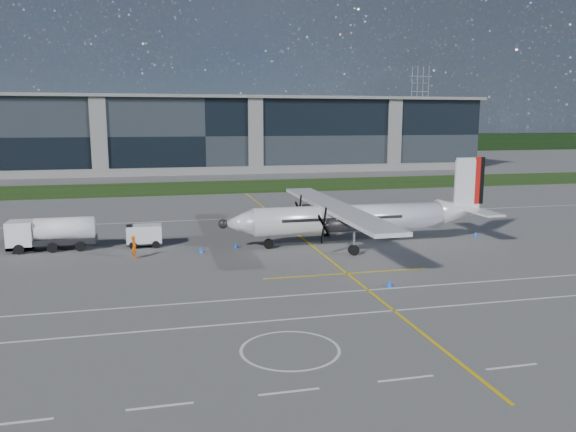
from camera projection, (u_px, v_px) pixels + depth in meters
ground at (225, 193)px, 82.83m from camera, size 400.00×400.00×0.00m
grass_strip at (219, 187)px, 90.51m from camera, size 400.00×18.00×0.04m
terminal_building at (201, 135)px, 119.94m from camera, size 120.00×20.00×15.00m
tree_line at (186, 145)px, 178.26m from camera, size 400.00×6.00×6.00m
pylon_east at (419, 108)px, 205.11m from camera, size 9.00×4.60×30.00m
yellow_taxiway_centerline at (293, 231)px, 54.74m from camera, size 0.20×70.00×0.01m
white_lane_line at (343, 315)px, 31.03m from camera, size 90.00×0.15×0.01m
turboprop_aircraft at (359, 202)px, 48.17m from camera, size 23.78×24.66×7.40m
fuel_tanker_truck at (46, 234)px, 46.27m from camera, size 7.22×2.35×2.71m
baggage_tug at (144, 236)px, 47.71m from camera, size 3.09×1.85×1.85m
ground_crew_person at (134, 246)px, 43.51m from camera, size 0.72×0.92×2.06m
safety_cone_nose_stbd at (236, 245)px, 47.30m from camera, size 0.36×0.36×0.50m
safety_cone_fwd at (201, 250)px, 45.58m from camera, size 0.36×0.36×0.50m
safety_cone_tail at (476, 234)px, 51.84m from camera, size 0.36×0.36×0.50m
safety_cone_stbdwing at (302, 217)px, 60.83m from camera, size 0.36×0.36×0.50m
safety_cone_portwing at (389, 283)px, 36.23m from camera, size 0.36×0.36×0.50m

